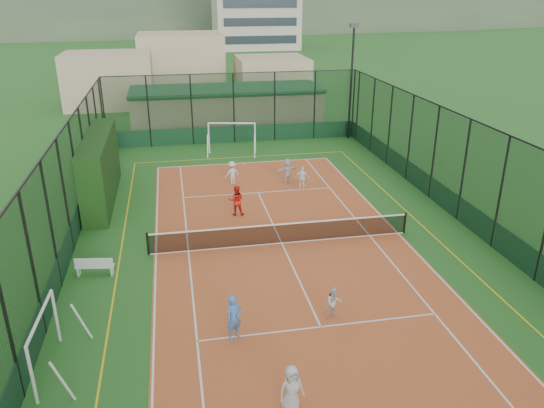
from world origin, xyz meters
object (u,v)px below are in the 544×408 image
Objects in this scene: child_near_left at (291,389)px; child_far_left at (232,173)px; futsal_goal_near at (45,343)px; futsal_goal_far at (232,138)px; clubhouse at (227,107)px; child_near_mid at (234,317)px; white_bench at (95,265)px; child_far_right at (302,178)px; child_near_right at (334,302)px; floodlight_ne at (351,83)px; coach at (236,200)px; child_far_back at (287,171)px.

child_far_left is at bearing 77.57° from child_near_left.
futsal_goal_near is 22.64m from futsal_goal_far.
clubhouse is 30.16m from futsal_goal_near.
futsal_goal_far reaches higher than child_near_mid.
white_bench is 1.12× the size of child_far_right.
child_far_right is at bearing 78.49° from child_near_right.
child_near_left is at bearing -123.45° from child_near_right.
floodlight_ne reaches higher than child_far_right.
child_near_right is 0.75× the size of coach.
white_bench is at bearing 148.87° from child_near_right.
child_near_left is at bearing -111.39° from futsal_goal_near.
coach reaches higher than child_far_left.
child_near_mid is at bearing -95.83° from clubhouse.
futsal_goal_far is at bearing 76.25° from child_near_left.
child_far_left is 1.03× the size of child_far_right.
white_bench is at bearing -4.75° from futsal_goal_near.
futsal_goal_far is (7.30, 15.60, 0.63)m from white_bench.
child_near_mid is (-2.40, -20.70, -0.25)m from futsal_goal_far.
child_far_right is at bearing -121.04° from floodlight_ne.
child_far_back is (3.73, 17.57, 0.02)m from child_near_left.
futsal_goal_far is at bearing -85.89° from coach.
floodlight_ne is 25.98m from child_near_mid.
futsal_goal_far is 2.12× the size of coach.
floodlight_ne reaches higher than child_far_back.
futsal_goal_far is 6.26m from child_far_left.
futsal_goal_far is at bearing 90.47° from child_near_right.
futsal_goal_near is 12.59m from coach.
coach reaches higher than child_near_left.
futsal_goal_far reaches higher than child_far_left.
floodlight_ne is at bearing -141.74° from child_far_back.
child_near_mid is 14.93m from child_far_back.
futsal_goal_far is at bearing -55.97° from child_far_right.
floodlight_ne is 5.54× the size of white_bench.
child_far_back is (-0.60, 1.17, 0.07)m from child_far_right.
white_bench is at bearing 34.20° from child_far_left.
futsal_goal_near is 2.05× the size of child_near_left.
child_near_left is (6.00, -8.54, 0.30)m from white_bench.
futsal_goal_far is at bearing -93.70° from clubhouse.
floodlight_ne is 28.67m from child_near_left.
child_near_left reaches higher than child_far_right.
futsal_goal_near is at bearing 43.25° from child_far_left.
clubhouse reaches higher than futsal_goal_far.
futsal_goal_far is 2.82× the size of child_near_right.
child_far_left is at bearing -139.00° from floodlight_ne.
futsal_goal_far is (8.00, 21.18, 0.11)m from futsal_goal_near.
futsal_goal_far is at bearing -18.25° from futsal_goal_near.
child_far_back reaches higher than child_near_left.
futsal_goal_far is 20.19m from child_near_right.
child_far_back is 5.39m from coach.
coach is at bearing -127.93° from floodlight_ne.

